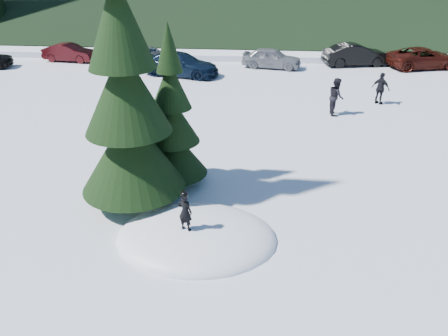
# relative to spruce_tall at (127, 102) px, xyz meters

# --- Properties ---
(ground) EXTENTS (200.00, 200.00, 0.00)m
(ground) POSITION_rel_spruce_tall_xyz_m (2.20, -1.80, -3.32)
(ground) COLOR white
(ground) RESTS_ON ground
(snow_mound) EXTENTS (4.48, 3.52, 0.96)m
(snow_mound) POSITION_rel_spruce_tall_xyz_m (2.20, -1.80, -3.32)
(snow_mound) COLOR white
(snow_mound) RESTS_ON ground
(spruce_tall) EXTENTS (3.20, 3.20, 8.60)m
(spruce_tall) POSITION_rel_spruce_tall_xyz_m (0.00, 0.00, 0.00)
(spruce_tall) COLOR black
(spruce_tall) RESTS_ON ground
(spruce_short) EXTENTS (2.20, 2.20, 5.37)m
(spruce_short) POSITION_rel_spruce_tall_xyz_m (1.00, 1.40, -1.22)
(spruce_short) COLOR black
(spruce_short) RESTS_ON ground
(child_skier) EXTENTS (0.46, 0.38, 1.09)m
(child_skier) POSITION_rel_spruce_tall_xyz_m (1.97, -2.08, -2.29)
(child_skier) COLOR black
(child_skier) RESTS_ON snow_mound
(adult_0) EXTENTS (0.75, 0.93, 1.80)m
(adult_0) POSITION_rel_spruce_tall_xyz_m (7.43, 9.18, -2.42)
(adult_0) COLOR black
(adult_0) RESTS_ON ground
(adult_1) EXTENTS (1.00, 0.93, 1.65)m
(adult_1) POSITION_rel_spruce_tall_xyz_m (9.97, 11.06, -2.49)
(adult_1) COLOR black
(adult_1) RESTS_ON ground
(car_1) EXTENTS (3.98, 1.78, 1.27)m
(car_1) POSITION_rel_spruce_tall_xyz_m (-10.26, 19.33, -2.68)
(car_1) COLOR #33090B
(car_1) RESTS_ON ground
(car_2) EXTENTS (5.42, 3.61, 1.38)m
(car_2) POSITION_rel_spruce_tall_xyz_m (-5.78, 19.36, -2.63)
(car_2) COLOR #565A5E
(car_2) RESTS_ON ground
(car_3) EXTENTS (5.38, 3.24, 1.46)m
(car_3) POSITION_rel_spruce_tall_xyz_m (-1.47, 15.99, -2.59)
(car_3) COLOR black
(car_3) RESTS_ON ground
(car_4) EXTENTS (4.25, 2.36, 1.37)m
(car_4) POSITION_rel_spruce_tall_xyz_m (4.39, 18.62, -2.64)
(car_4) COLOR gray
(car_4) RESTS_ON ground
(car_5) EXTENTS (4.79, 2.53, 1.50)m
(car_5) POSITION_rel_spruce_tall_xyz_m (10.27, 19.86, -2.57)
(car_5) COLOR black
(car_5) RESTS_ON ground
(car_6) EXTENTS (5.43, 3.50, 1.39)m
(car_6) POSITION_rel_spruce_tall_xyz_m (14.77, 19.54, -2.62)
(car_6) COLOR #38100A
(car_6) RESTS_ON ground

